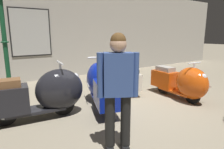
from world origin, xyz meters
name	(u,v)px	position (x,y,z in m)	size (l,w,h in m)	color
ground_plane	(136,107)	(0.00, 0.00, 0.00)	(60.00, 60.00, 0.00)	gray
showroom_back_wall	(69,31)	(-0.01, 4.09, 1.77)	(18.00, 0.24, 3.55)	#ADA89E
scooter_0	(45,94)	(-1.91, 0.53, 0.51)	(1.89, 0.72, 1.13)	black
scooter_1	(101,84)	(-0.60, 0.57, 0.51)	(1.09, 1.91, 1.12)	black
scooter_2	(125,75)	(0.69, 1.32, 0.44)	(0.97, 1.64, 0.97)	black
scooter_3	(182,82)	(1.33, -0.25, 0.46)	(0.57, 1.68, 1.01)	black
lamppost	(4,32)	(-2.37, 2.20, 1.71)	(0.32, 0.32, 2.84)	#144728
visitor_0	(118,86)	(-1.32, -1.17, 0.98)	(0.52, 0.39, 1.69)	black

